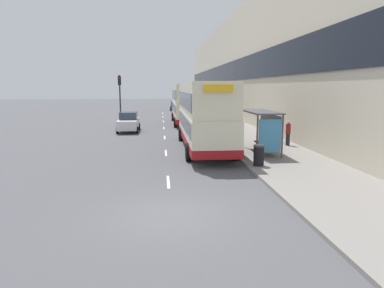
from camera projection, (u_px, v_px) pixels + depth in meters
name	position (u px, v px, depth m)	size (l,w,h in m)	color
ground_plane	(171.00, 215.00, 10.87)	(220.00, 220.00, 0.00)	#515156
pavement	(208.00, 115.00, 49.26)	(5.00, 93.00, 0.14)	gray
terrace_facade	(236.00, 68.00, 48.52)	(3.10, 93.00, 13.50)	beige
lane_mark_0	(168.00, 182.00, 14.63)	(0.12, 2.00, 0.01)	silver
lane_mark_1	(166.00, 153.00, 21.06)	(0.12, 2.00, 0.01)	silver
lane_mark_2	(165.00, 138.00, 27.49)	(0.12, 2.00, 0.01)	silver
lane_mark_3	(164.00, 128.00, 33.92)	(0.12, 2.00, 0.01)	silver
lane_mark_4	(163.00, 121.00, 40.35)	(0.12, 2.00, 0.01)	silver
lane_mark_5	(163.00, 117.00, 46.78)	(0.12, 2.00, 0.01)	silver
lane_mark_6	(163.00, 113.00, 53.21)	(0.12, 2.00, 0.01)	silver
bus_shelter	(264.00, 124.00, 20.09)	(1.60, 4.20, 2.48)	#4C4C51
double_decker_bus_near	(204.00, 114.00, 21.99)	(2.85, 11.34, 4.30)	beige
double_decker_bus_ahead	(186.00, 103.00, 37.52)	(2.85, 10.90, 4.30)	beige
car_0	(176.00, 106.00, 59.24)	(1.94, 3.86, 1.70)	navy
car_1	(129.00, 122.00, 31.20)	(1.90, 4.39, 1.78)	silver
pedestrian_at_shelter	(272.00, 131.00, 23.58)	(0.35, 0.35, 1.75)	#23232D
pedestrian_1	(277.00, 130.00, 24.52)	(0.32, 0.32, 1.59)	#23232D
pedestrian_2	(288.00, 133.00, 22.87)	(0.33, 0.33, 1.65)	#23232D
litter_bin	(259.00, 155.00, 17.00)	(0.55, 0.55, 1.05)	black
traffic_light_far_kerb	(120.00, 92.00, 34.69)	(0.30, 0.32, 5.22)	black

